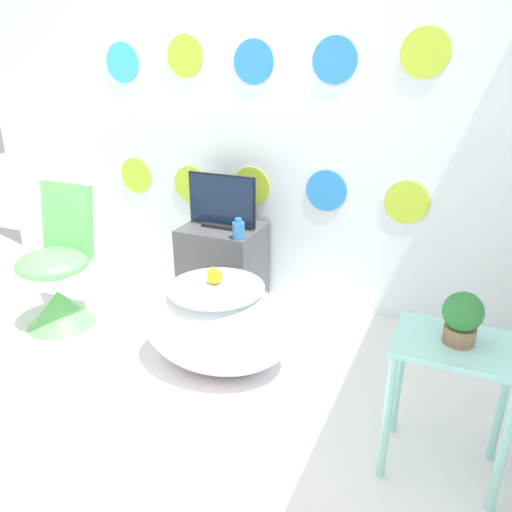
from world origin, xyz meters
The scene contains 11 objects.
ground_plane centered at (0.00, 0.00, 0.00)m, with size 12.00×12.00×0.00m, color white.
wall_back_dotted centered at (0.00, 2.00, 1.30)m, with size 4.39×0.05×2.60m.
rug centered at (0.24, 0.95, 0.00)m, with size 1.14×0.94×0.01m.
bathtub centered at (0.20, 1.09, 0.24)m, with size 0.82×0.60×0.47m.
rubber_duck centered at (0.19, 1.09, 0.52)m, with size 0.08×0.09×0.10m.
chair centered at (-0.88, 1.08, 0.27)m, with size 0.43×0.43×0.85m.
tv_cabinet centered at (-0.10, 1.74, 0.27)m, with size 0.49×0.42×0.53m.
tv centered at (-0.10, 1.74, 0.69)m, with size 0.46×0.12×0.34m.
vase centered at (0.09, 1.58, 0.59)m, with size 0.07×0.07×0.13m.
side_table centered at (1.35, 0.80, 0.46)m, with size 0.45×0.33×0.58m.
potted_plant_left centered at (1.35, 0.80, 0.69)m, with size 0.14×0.14×0.20m.
Camera 1 is at (1.31, -0.92, 1.55)m, focal length 35.00 mm.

